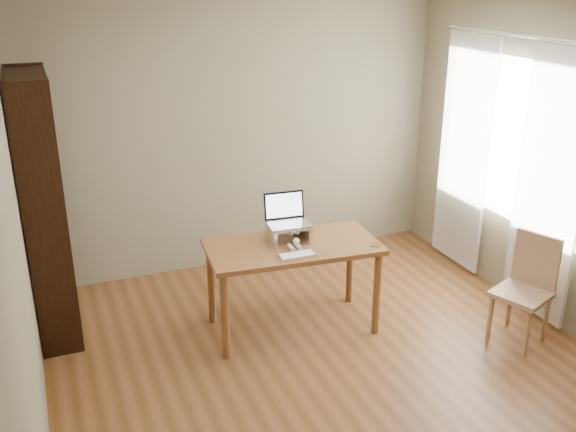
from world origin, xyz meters
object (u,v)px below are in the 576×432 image
object	(u,v)px
laptop	(286,216)
chair	(529,286)
keyboard	(297,255)
bookshelf	(44,209)
desk	(293,256)
cat	(285,231)

from	to	relation	value
laptop	chair	world-z (taller)	laptop
chair	keyboard	bearing A→B (deg)	137.65
keyboard	laptop	bearing A→B (deg)	82.17
bookshelf	desk	bearing A→B (deg)	-22.16
desk	keyboard	bearing A→B (deg)	-99.16
laptop	chair	xyz separation A→B (m)	(1.64, -1.00, -0.47)
laptop	keyboard	xyz separation A→B (m)	(-0.06, -0.36, -0.18)
desk	cat	size ratio (longest dim) A/B	2.87
desk	chair	distance (m)	1.86
bookshelf	keyboard	size ratio (longest dim) A/B	7.41
laptop	cat	bearing A→B (deg)	-118.57
desk	laptop	world-z (taller)	laptop
cat	desk	bearing A→B (deg)	-80.78
desk	laptop	size ratio (longest dim) A/B	4.05
chair	laptop	bearing A→B (deg)	127.02
cat	chair	xyz separation A→B (m)	(1.66, -0.97, -0.35)
keyboard	cat	world-z (taller)	cat
laptop	desk	bearing A→B (deg)	-85.00
chair	desk	bearing A→B (deg)	130.67
bookshelf	cat	distance (m)	1.88
keyboard	chair	size ratio (longest dim) A/B	0.32
bookshelf	chair	bearing A→B (deg)	-24.85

